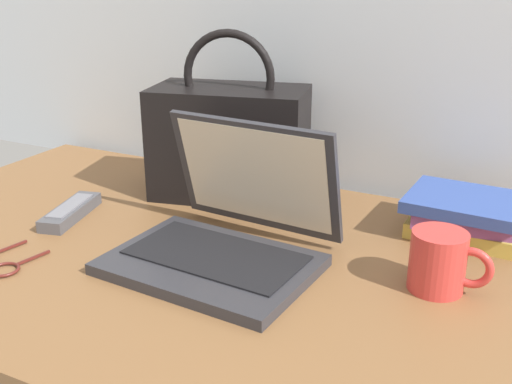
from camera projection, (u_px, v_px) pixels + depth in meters
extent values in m
cube|color=brown|center=(286.00, 278.00, 0.95)|extent=(1.60, 0.76, 0.03)
cube|color=#2D2D33|center=(210.00, 265.00, 0.94)|extent=(0.32, 0.24, 0.02)
cube|color=black|center=(216.00, 255.00, 0.95)|extent=(0.28, 0.16, 0.00)
cube|color=#2D2D33|center=(255.00, 175.00, 1.01)|extent=(0.30, 0.08, 0.20)
cube|color=beige|center=(253.00, 175.00, 1.01)|extent=(0.27, 0.07, 0.17)
cylinder|color=red|center=(438.00, 261.00, 0.87)|extent=(0.08, 0.08, 0.09)
torus|color=red|center=(471.00, 268.00, 0.86)|extent=(0.06, 0.01, 0.06)
cylinder|color=brown|center=(440.00, 237.00, 0.86)|extent=(0.07, 0.07, 0.00)
cube|color=#4C4C51|center=(71.00, 212.00, 1.14)|extent=(0.08, 0.17, 0.02)
cube|color=slate|center=(70.00, 206.00, 1.13)|extent=(0.06, 0.12, 0.00)
torus|color=#591E19|center=(4.00, 270.00, 0.94)|extent=(0.05, 0.05, 0.01)
cube|color=#591E19|center=(11.00, 247.00, 1.01)|extent=(0.02, 0.06, 0.00)
cube|color=#591E19|center=(33.00, 258.00, 0.97)|extent=(0.02, 0.06, 0.00)
cube|color=black|center=(230.00, 143.00, 1.21)|extent=(0.33, 0.22, 0.22)
torus|color=black|center=(229.00, 77.00, 1.17)|extent=(0.18, 0.06, 0.18)
cube|color=#D8BF4C|center=(464.00, 229.00, 1.06)|extent=(0.19, 0.12, 0.03)
cube|color=#8C4C8C|center=(465.00, 215.00, 1.05)|extent=(0.18, 0.14, 0.03)
cube|color=#334C99|center=(467.00, 203.00, 1.04)|extent=(0.20, 0.16, 0.02)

